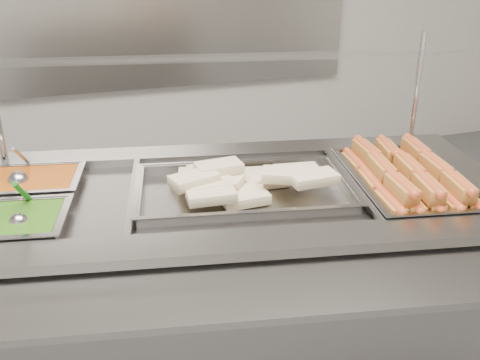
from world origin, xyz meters
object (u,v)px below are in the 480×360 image
object	(u,v)px
sneeze_guard	(217,63)
ladle	(19,180)
pan_wraps	(243,193)
serving_spoon	(19,216)
pan_hotdogs	(405,188)
steam_counter	(226,299)

from	to	relation	value
sneeze_guard	ladle	size ratio (longest dim) A/B	8.89
pan_wraps	sneeze_guard	bearing A→B (deg)	94.13
pan_wraps	serving_spoon	world-z (taller)	serving_spoon
pan_wraps	ladle	size ratio (longest dim) A/B	3.95
sneeze_guard	ladle	bearing A→B (deg)	176.10
pan_wraps	serving_spoon	xyz separation A→B (m)	(-0.61, -0.01, 0.03)
sneeze_guard	pan_hotdogs	world-z (taller)	sneeze_guard
ladle	pan_wraps	bearing A→B (deg)	-21.16
pan_hotdogs	serving_spoon	bearing A→B (deg)	175.67
pan_hotdogs	ladle	bearing A→B (deg)	163.09
steam_counter	pan_hotdogs	size ratio (longest dim) A/B	3.31
steam_counter	ladle	bearing A→B (deg)	157.99
pan_wraps	ladle	world-z (taller)	ladle
pan_hotdogs	serving_spoon	distance (m)	1.11
ladle	serving_spoon	world-z (taller)	ladle
steam_counter	sneeze_guard	distance (m)	0.75
pan_wraps	ladle	bearing A→B (deg)	158.84
sneeze_guard	pan_wraps	xyz separation A→B (m)	(0.01, -0.20, -0.35)
sneeze_guard	serving_spoon	bearing A→B (deg)	-160.29
sneeze_guard	pan_wraps	world-z (taller)	sneeze_guard
steam_counter	sneeze_guard	size ratio (longest dim) A/B	1.20
serving_spoon	ladle	bearing A→B (deg)	92.79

